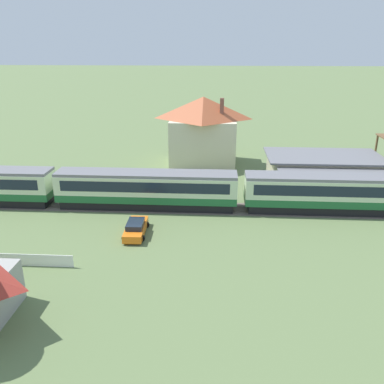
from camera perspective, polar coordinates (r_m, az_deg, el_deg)
ground_plane at (r=44.41m, az=11.60°, el=-2.56°), size 600.00×600.00×0.00m
passenger_train at (r=43.36m, az=7.21°, el=0.29°), size 80.14×3.16×4.00m
railway_track at (r=45.18m, az=16.10°, el=-2.55°), size 136.26×3.60×0.04m
station_building at (r=53.96m, az=17.87°, el=3.05°), size 14.27×9.42×3.67m
station_house_terracotta_roof at (r=59.76m, az=1.58°, el=8.76°), size 10.12×8.12×9.75m
parked_car_orange at (r=38.35m, az=-7.90°, el=-5.04°), size 2.21×4.77×1.34m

